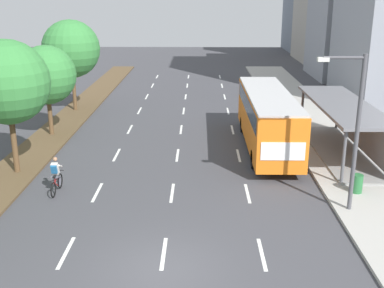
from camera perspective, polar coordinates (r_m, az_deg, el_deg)
ground_plane at (r=16.61m, az=-3.66°, el=-14.71°), size 140.00×140.00×0.00m
median_strip at (r=36.39m, az=-14.34°, el=2.99°), size 2.60×52.00×0.12m
sidewalk_right at (r=36.01m, az=13.75°, el=2.90°), size 4.50×52.00×0.15m
lane_divider_left at (r=32.88m, az=-7.42°, el=1.76°), size 0.14×45.62×0.01m
lane_divider_center at (r=32.56m, az=-1.31°, el=1.75°), size 0.14×45.62×0.01m
lane_divider_right at (r=32.61m, az=4.85°, el=1.72°), size 0.14×45.62×0.01m
bus_shelter at (r=28.35m, az=17.88°, el=2.40°), size 2.90×10.51×2.86m
bus at (r=28.43m, az=9.00°, el=3.50°), size 2.54×11.29×3.37m
cyclist at (r=22.93m, az=-15.93°, el=-3.76°), size 0.46×1.82×1.71m
median_tree_second at (r=25.01m, az=-21.20°, el=6.88°), size 4.14×4.14×6.70m
median_tree_third at (r=31.59m, az=-16.97°, el=7.88°), size 3.70×3.70×5.71m
median_tree_fourth at (r=38.06m, az=-14.24°, el=10.93°), size 4.37×4.37×6.91m
streetlight at (r=20.17m, az=18.71°, el=2.35°), size 1.91×0.24×6.50m
trash_bin at (r=23.10m, az=19.07°, el=-4.48°), size 0.52×0.52×0.85m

